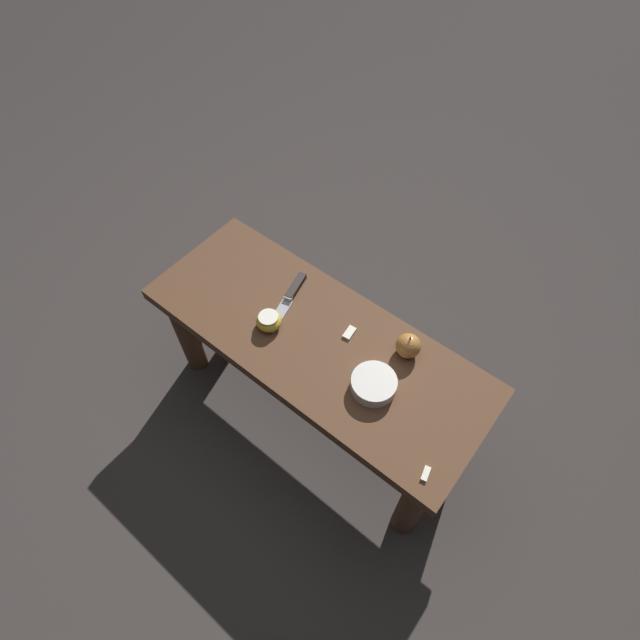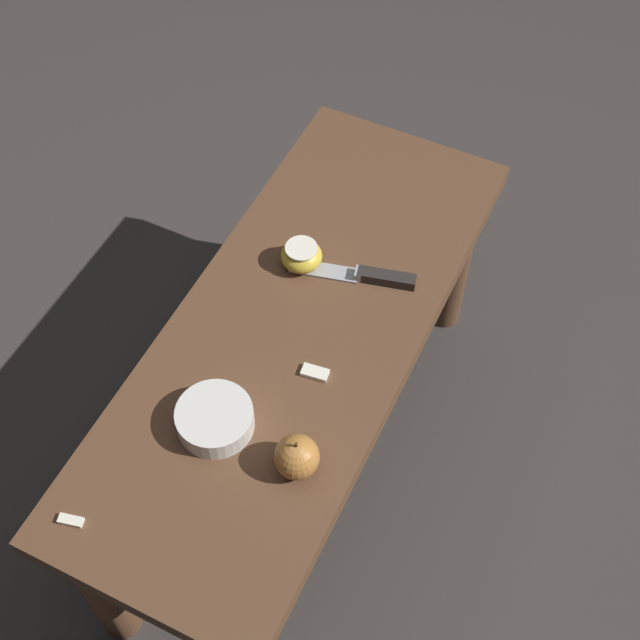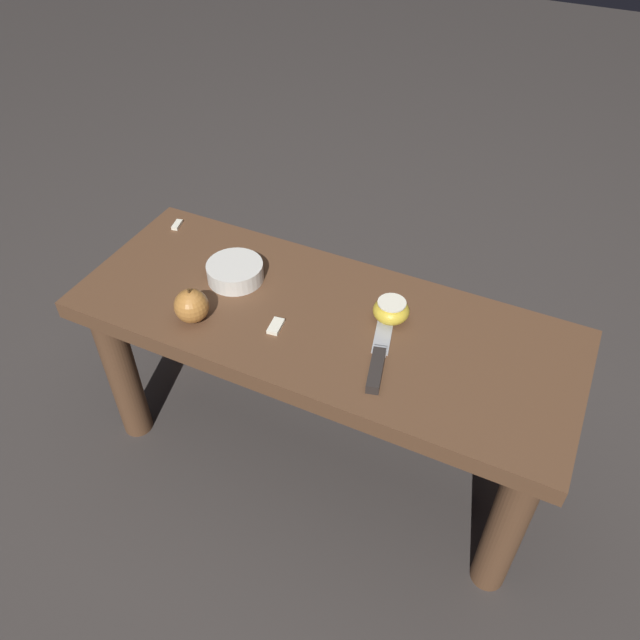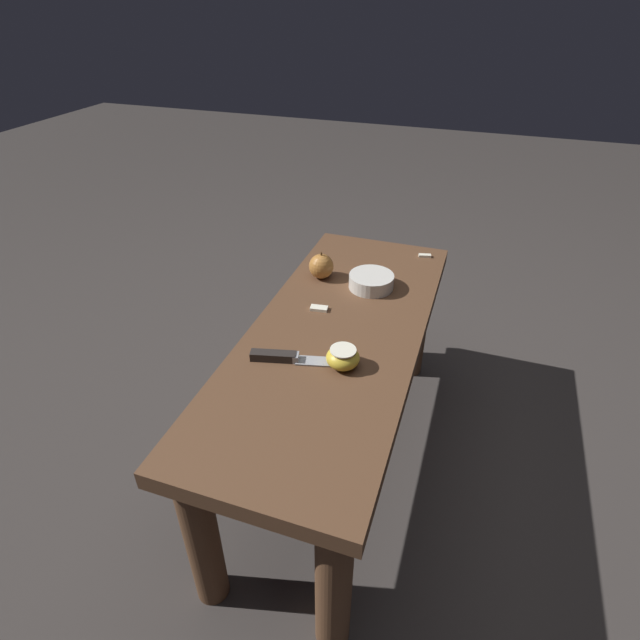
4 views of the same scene
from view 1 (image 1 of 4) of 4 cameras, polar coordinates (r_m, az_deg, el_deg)
name	(u,v)px [view 1 (image 1 of 4)]	position (r m, az deg, el deg)	size (l,w,h in m)	color
ground_plane	(316,405)	(1.80, -0.41, -9.72)	(8.00, 8.00, 0.00)	#383330
wooden_bench	(316,354)	(1.48, -0.49, -3.90)	(1.03, 0.40, 0.45)	brown
knife	(291,294)	(1.49, -3.29, 3.02)	(0.08, 0.22, 0.02)	#9EA0A5
apple_whole	(408,346)	(1.37, 10.06, -2.92)	(0.07, 0.07, 0.08)	#B27233
apple_cut	(269,321)	(1.41, -5.87, -0.10)	(0.07, 0.07, 0.04)	gold
apple_slice_near_knife	(426,474)	(1.26, 11.99, -16.81)	(0.02, 0.04, 0.01)	white
apple_slice_center	(349,333)	(1.41, 3.38, -1.46)	(0.03, 0.05, 0.01)	white
bowl	(374,384)	(1.31, 6.15, -7.29)	(0.12, 0.12, 0.04)	silver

